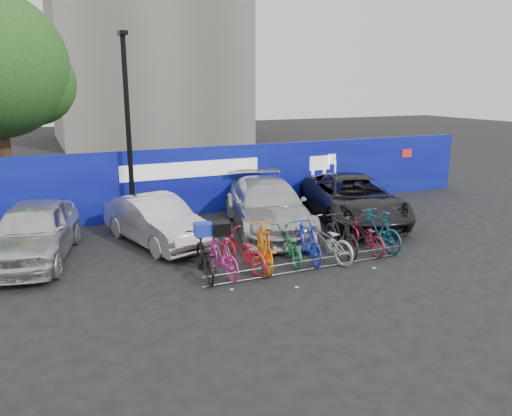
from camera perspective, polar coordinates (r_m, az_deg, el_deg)
ground at (r=13.13m, az=4.80°, el=-6.31°), size 100.00×100.00×0.00m
hoarding at (r=18.11m, az=-4.31°, el=3.29°), size 22.00×0.18×2.40m
tree at (r=20.83m, az=-27.10°, el=13.93°), size 5.40×5.20×7.80m
lamppost at (r=16.45m, az=-14.41°, el=9.10°), size 0.25×0.50×6.11m
bike_rack at (r=12.59m, az=6.14°, el=-6.46°), size 5.60×0.03×0.30m
car_0 at (r=14.34m, az=-24.09°, el=-2.47°), size 2.92×4.91×1.57m
car_1 at (r=14.77m, az=-11.35°, el=-1.43°), size 2.53×4.43×1.38m
car_2 at (r=15.81m, az=1.35°, el=0.25°), size 3.48×5.86×1.59m
car_3 at (r=17.19m, az=11.00°, el=1.04°), size 4.02×6.07×1.55m
bike_0 at (r=12.13m, az=-5.96°, el=-5.47°), size 0.92×2.03×1.03m
bike_1 at (r=12.16m, az=-4.01°, el=-5.38°), size 0.71×1.77×1.03m
bike_2 at (r=12.49m, az=-1.61°, el=-4.92°), size 1.09×2.00×1.00m
bike_3 at (r=12.55m, az=0.95°, el=-4.38°), size 0.99×2.03×1.18m
bike_4 at (r=13.05m, az=3.72°, el=-4.22°), size 0.86×1.87×0.94m
bike_5 at (r=13.13m, az=5.83°, el=-3.85°), size 0.69×1.83×1.08m
bike_6 at (r=13.34m, az=7.92°, el=-3.62°), size 1.08×2.15×1.08m
bike_7 at (r=13.81m, az=9.66°, el=-3.01°), size 0.66×1.88×1.11m
bike_8 at (r=14.16m, az=12.32°, el=-3.09°), size 0.63×1.78×0.93m
bike_9 at (r=14.42m, az=13.72°, el=-2.42°), size 0.67×1.94×1.14m
cargo_crate at (r=11.93m, az=-6.04°, el=-2.44°), size 0.46×0.37×0.31m
cargo_topcase at (r=11.96m, az=-4.07°, el=-2.34°), size 0.47×0.43×0.31m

